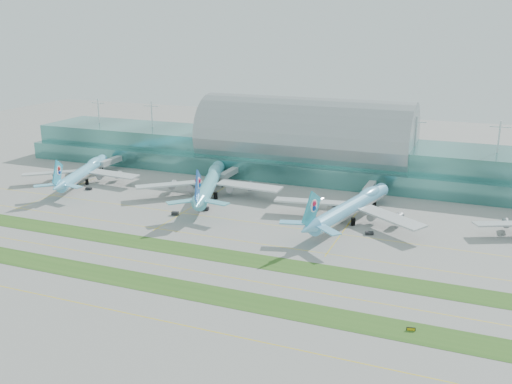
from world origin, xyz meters
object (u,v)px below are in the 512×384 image
at_px(airliner_c, 352,206).
at_px(taxiway_sign_east, 411,329).
at_px(airliner_a, 84,171).
at_px(airliner_b, 210,182).
at_px(terminal, 305,149).

bearing_deg(airliner_c, taxiway_sign_east, -53.81).
bearing_deg(airliner_c, airliner_a, -170.09).
height_order(airliner_b, airliner_c, airliner_b).
bearing_deg(taxiway_sign_east, airliner_b, 126.65).
relative_size(airliner_a, airliner_c, 0.90).
height_order(airliner_a, taxiway_sign_east, airliner_a).
xyz_separation_m(terminal, airliner_a, (-103.79, -62.71, -8.06)).
bearing_deg(airliner_b, taxiway_sign_east, -59.59).
bearing_deg(airliner_b, airliner_a, 163.61).
xyz_separation_m(airliner_c, taxiway_sign_east, (36.06, -84.89, -6.24)).
relative_size(terminal, airliner_c, 4.32).
bearing_deg(airliner_c, terminal, 134.47).
xyz_separation_m(terminal, airliner_b, (-29.92, -60.20, -7.23)).
bearing_deg(airliner_a, airliner_c, -20.29).
distance_m(airliner_b, taxiway_sign_east, 145.40).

